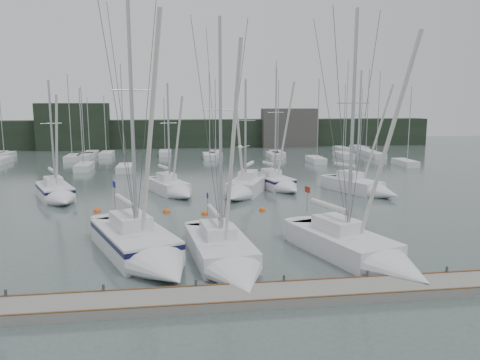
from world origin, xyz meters
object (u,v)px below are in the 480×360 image
sailboat_near_center (228,260)px  sailboat_mid_d (279,184)px  sailboat_near_left (146,250)px  buoy_d (205,214)px  sailboat_mid_a (58,194)px  sailboat_mid_b (174,189)px  sailboat_mid_c (242,190)px  buoy_a (166,212)px  sailboat_mid_e (366,188)px  buoy_b (262,211)px  buoy_c (97,212)px  sailboat_near_right (367,254)px

sailboat_near_center → sailboat_mid_d: size_ratio=1.11×
sailboat_near_left → buoy_d: sailboat_near_left is taller
sailboat_mid_a → buoy_d: 13.74m
sailboat_mid_a → sailboat_mid_b: size_ratio=1.02×
sailboat_near_center → sailboat_mid_a: bearing=118.0°
sailboat_mid_c → buoy_a: 8.48m
sailboat_mid_c → sailboat_mid_d: sailboat_mid_d is taller
sailboat_near_center → sailboat_mid_e: (14.74, 17.54, 0.05)m
sailboat_mid_a → buoy_a: 10.67m
sailboat_near_left → sailboat_mid_b: bearing=63.1°
buoy_d → buoy_a: bearing=159.2°
sailboat_mid_a → buoy_b: 17.69m
sailboat_mid_d → buoy_c: sailboat_mid_d is taller
sailboat_mid_b → buoy_c: size_ratio=18.68×
buoy_d → sailboat_mid_a: bearing=152.3°
buoy_a → sailboat_near_left: bearing=-94.6°
sailboat_near_left → sailboat_near_right: size_ratio=1.08×
buoy_a → sailboat_near_right: bearing=-51.3°
buoy_c → sailboat_mid_d: bearing=23.3°
sailboat_mid_d → buoy_c: bearing=-172.2°
sailboat_mid_b → buoy_a: bearing=-117.8°
buoy_a → sailboat_mid_c: bearing=37.7°
sailboat_near_center → buoy_b: (4.13, 12.49, -0.51)m
sailboat_mid_a → buoy_d: bearing=-51.0°
sailboat_mid_a → sailboat_near_right: bearing=-66.3°
sailboat_near_center → sailboat_mid_d: bearing=63.9°
buoy_c → buoy_d: 8.49m
sailboat_mid_b → buoy_c: bearing=-159.2°
sailboat_mid_a → sailboat_near_center: bearing=-78.7°
sailboat_near_right → sailboat_mid_c: (-3.93, 18.44, 0.03)m
sailboat_mid_a → buoy_c: (3.91, -4.36, -0.59)m
sailboat_mid_a → sailboat_mid_c: 15.95m
buoy_a → buoy_b: buoy_a is taller
sailboat_near_center → sailboat_mid_c: (3.37, 18.16, 0.09)m
sailboat_near_center → sailboat_near_right: bearing=-8.8°
sailboat_mid_b → buoy_b: bearing=-68.1°
buoy_c → sailboat_near_left: bearing=-70.0°
sailboat_mid_e → sailboat_mid_a: bearing=153.7°
buoy_a → buoy_b: bearing=-3.8°
sailboat_near_center → buoy_a: sailboat_near_center is taller
sailboat_near_left → buoy_c: sailboat_near_left is taller
sailboat_near_left → buoy_d: (3.81, 10.17, -0.65)m
sailboat_mid_c → buoy_c: 12.78m
buoy_c → sailboat_near_center: bearing=-58.1°
sailboat_mid_c → sailboat_mid_d: 4.79m
buoy_a → sailboat_mid_e: bearing=14.1°
sailboat_near_right → buoy_d: 14.43m
sailboat_near_right → buoy_b: size_ratio=27.57×
buoy_b → buoy_d: size_ratio=0.96×
sailboat_mid_e → buoy_a: 18.63m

